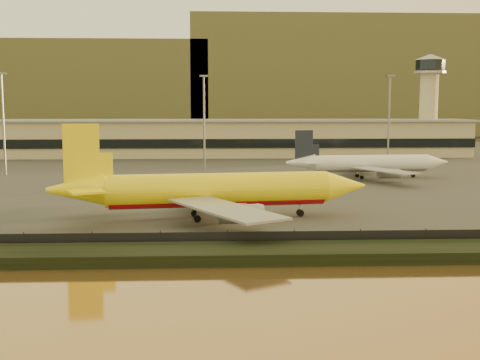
% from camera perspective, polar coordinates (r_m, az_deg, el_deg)
% --- Properties ---
extents(ground, '(900.00, 900.00, 0.00)m').
position_cam_1_polar(ground, '(85.41, 2.65, -4.67)').
color(ground, black).
rests_on(ground, ground).
extents(embankment, '(320.00, 7.00, 1.40)m').
position_cam_1_polar(embankment, '(68.76, 3.96, -6.95)').
color(embankment, black).
rests_on(embankment, ground).
extents(tarmac, '(320.00, 220.00, 0.20)m').
position_cam_1_polar(tarmac, '(179.28, -0.13, 1.49)').
color(tarmac, '#2D2D2D').
rests_on(tarmac, ground).
extents(perimeter_fence, '(300.00, 0.05, 2.20)m').
position_cam_1_polar(perimeter_fence, '(72.49, 3.60, -5.73)').
color(perimeter_fence, black).
rests_on(perimeter_fence, tarmac).
extents(terminal_building, '(202.00, 25.00, 12.60)m').
position_cam_1_polar(terminal_building, '(209.24, -4.48, 3.94)').
color(terminal_building, '#C2B187').
rests_on(terminal_building, tarmac).
extents(control_tower, '(11.20, 11.20, 35.50)m').
position_cam_1_polar(control_tower, '(228.01, 17.48, 7.77)').
color(control_tower, '#C2B187').
rests_on(control_tower, tarmac).
extents(apron_light_masts, '(152.20, 12.20, 25.40)m').
position_cam_1_polar(apron_light_masts, '(159.93, 5.59, 6.39)').
color(apron_light_masts, slate).
rests_on(apron_light_masts, tarmac).
extents(distant_hills, '(470.00, 160.00, 70.00)m').
position_cam_1_polar(distant_hills, '(423.73, -4.43, 8.86)').
color(distant_hills, brown).
rests_on(distant_hills, ground).
extents(dhl_cargo_jet, '(48.81, 47.46, 14.57)m').
position_cam_1_polar(dhl_cargo_jet, '(91.23, -2.60, -1.02)').
color(dhl_cargo_jet, yellow).
rests_on(dhl_cargo_jet, tarmac).
extents(white_narrowbody_jet, '(40.19, 39.11, 11.54)m').
position_cam_1_polar(white_narrowbody_jet, '(146.95, 12.07, 1.51)').
color(white_narrowbody_jet, white).
rests_on(white_narrowbody_jet, tarmac).
extents(gse_vehicle_yellow, '(4.31, 3.24, 1.77)m').
position_cam_1_polar(gse_vehicle_yellow, '(109.45, 5.22, -1.54)').
color(gse_vehicle_yellow, yellow).
rests_on(gse_vehicle_yellow, tarmac).
extents(gse_vehicle_white, '(4.74, 3.02, 1.97)m').
position_cam_1_polar(gse_vehicle_white, '(119.93, -5.94, -0.75)').
color(gse_vehicle_white, white).
rests_on(gse_vehicle_white, tarmac).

